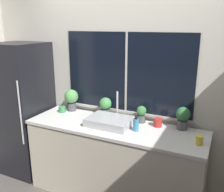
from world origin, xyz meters
name	(u,v)px	position (x,y,z in m)	size (l,w,h in m)	color
wall_back	(127,82)	(0.00, 0.68, 1.35)	(8.00, 0.09, 2.70)	beige
wall_left	(43,62)	(-1.99, 1.50, 1.35)	(0.06, 7.00, 2.70)	beige
counter	(114,161)	(0.00, 0.31, 0.46)	(2.06, 0.63, 0.91)	beige
refrigerator	(24,109)	(-1.40, 0.34, 0.90)	(0.64, 0.69, 1.80)	black
sink	(110,121)	(-0.06, 0.30, 0.96)	(0.50, 0.41, 0.35)	#ADADB2
potted_plant_far_left	(71,98)	(-0.74, 0.54, 1.08)	(0.18, 0.18, 0.29)	#4C4C51
potted_plant_center_left	(106,106)	(-0.23, 0.54, 1.04)	(0.15, 0.15, 0.24)	#4C4C51
potted_plant_center_right	(141,114)	(0.24, 0.54, 1.02)	(0.12, 0.12, 0.20)	#4C4C51
potted_plant_far_right	(183,117)	(0.71, 0.54, 1.06)	(0.15, 0.15, 0.25)	#4C4C51
soap_bottle	(136,125)	(0.27, 0.28, 0.98)	(0.06, 0.06, 0.17)	teal
mug_red	(158,122)	(0.45, 0.50, 0.96)	(0.10, 0.10, 0.10)	#B72D28
mug_yellow	(199,140)	(0.93, 0.25, 0.96)	(0.07, 0.07, 0.09)	gold
mug_green	(62,109)	(-0.81, 0.43, 0.95)	(0.09, 0.09, 0.08)	#38844C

